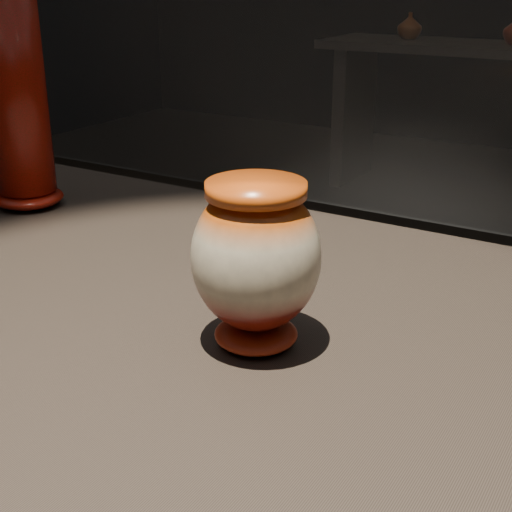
{
  "coord_description": "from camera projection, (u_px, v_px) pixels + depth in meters",
  "views": [
    {
      "loc": [
        0.52,
        -0.66,
        1.29
      ],
      "look_at": [
        0.16,
        -0.06,
        1.01
      ],
      "focal_mm": 50.0,
      "sensor_mm": 36.0,
      "label": 1
    }
  ],
  "objects": [
    {
      "name": "back_shelf",
      "position": [
        491.0,
        92.0,
        4.1
      ],
      "size": [
        2.0,
        0.6,
        0.9
      ],
      "color": "black",
      "rests_on": "ground"
    },
    {
      "name": "back_vase_left",
      "position": [
        410.0,
        26.0,
        4.27
      ],
      "size": [
        0.19,
        0.19,
        0.15
      ],
      "primitive_type": "imported",
      "rotation": [
        0.0,
        0.0,
        5.16
      ],
      "color": "#8A3714",
      "rests_on": "back_shelf"
    },
    {
      "name": "main_vase",
      "position": [
        256.0,
        259.0,
        0.76
      ],
      "size": [
        0.15,
        0.15,
        0.19
      ],
      "rotation": [
        0.0,
        0.0,
        0.1
      ],
      "color": "#631108",
      "rests_on": "display_plinth"
    },
    {
      "name": "tall_vase",
      "position": [
        17.0,
        101.0,
        1.19
      ],
      "size": [
        0.12,
        0.12,
        0.38
      ],
      "rotation": [
        0.0,
        0.0,
        -0.05
      ],
      "color": "#A6110B",
      "rests_on": "display_plinth"
    },
    {
      "name": "display_plinth",
      "position": [
        180.0,
        464.0,
        1.02
      ],
      "size": [
        2.0,
        0.8,
        0.9
      ],
      "color": "black",
      "rests_on": "ground"
    }
  ]
}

